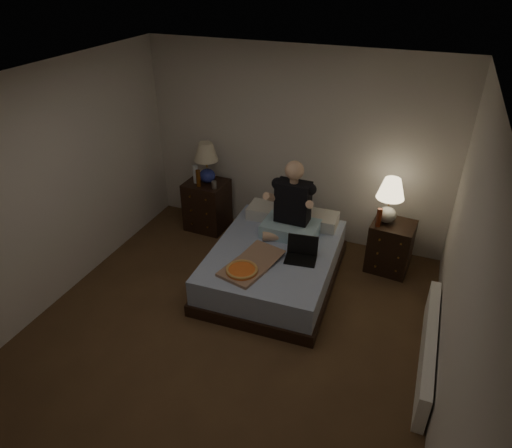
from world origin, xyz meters
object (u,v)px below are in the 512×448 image
at_px(nightstand_right, 390,246).
at_px(beer_bottle_right, 379,218).
at_px(soda_can, 214,185).
at_px(nightstand_left, 207,205).
at_px(person, 292,200).
at_px(laptop, 301,251).
at_px(lamp_right, 389,201).
at_px(water_bottle, 196,174).
at_px(beer_bottle_left, 198,178).
at_px(lamp_left, 207,163).
at_px(bed, 274,265).
at_px(pizza_box, 242,271).
at_px(radiator, 428,348).

xyz_separation_m(nightstand_right, beer_bottle_right, (-0.18, -0.12, 0.43)).
bearing_deg(soda_can, nightstand_left, 146.58).
bearing_deg(soda_can, person, -16.21).
bearing_deg(laptop, soda_can, 142.99).
bearing_deg(lamp_right, person, -159.06).
height_order(water_bottle, beer_bottle_left, water_bottle).
height_order(lamp_right, soda_can, lamp_right).
height_order(soda_can, beer_bottle_right, beer_bottle_right).
height_order(lamp_left, person, person).
distance_m(nightstand_left, lamp_left, 0.63).
bearing_deg(person, beer_bottle_left, 168.07).
relative_size(soda_can, beer_bottle_left, 0.43).
relative_size(person, laptop, 2.74).
height_order(nightstand_right, beer_bottle_left, beer_bottle_left).
relative_size(bed, pizza_box, 2.37).
distance_m(bed, lamp_left, 1.70).
bearing_deg(nightstand_left, lamp_right, 0.79).
bearing_deg(beer_bottle_right, soda_can, 177.92).
distance_m(lamp_right, beer_bottle_left, 2.45).
height_order(beer_bottle_left, beer_bottle_right, beer_bottle_left).
distance_m(nightstand_right, pizza_box, 1.93).
height_order(nightstand_left, laptop, nightstand_left).
xyz_separation_m(nightstand_right, lamp_right, (-0.10, 0.02, 0.60)).
distance_m(lamp_left, beer_bottle_right, 2.34).
bearing_deg(nightstand_left, nightstand_right, 0.45).
xyz_separation_m(nightstand_left, beer_bottle_right, (2.34, -0.20, 0.40)).
relative_size(lamp_right, soda_can, 5.60).
bearing_deg(lamp_right, nightstand_right, -9.98).
bearing_deg(beer_bottle_left, pizza_box, -47.49).
bearing_deg(nightstand_left, person, -16.58).
bearing_deg(water_bottle, bed, -28.84).
distance_m(nightstand_left, laptop, 1.90).
relative_size(bed, soda_can, 18.05).
xyz_separation_m(nightstand_left, lamp_right, (2.42, -0.06, 0.56)).
distance_m(lamp_left, person, 1.43).
relative_size(nightstand_right, laptop, 1.87).
bearing_deg(beer_bottle_right, pizza_box, -135.13).
distance_m(nightstand_right, radiator, 1.55).
bearing_deg(water_bottle, pizza_box, -47.29).
bearing_deg(laptop, beer_bottle_right, 38.66).
bearing_deg(lamp_right, beer_bottle_right, -118.87).
distance_m(soda_can, pizza_box, 1.61).
bearing_deg(beer_bottle_left, soda_can, 4.06).
xyz_separation_m(person, radiator, (1.70, -1.05, -0.72)).
distance_m(nightstand_left, pizza_box, 1.81).
relative_size(nightstand_left, lamp_right, 1.25).
bearing_deg(beer_bottle_right, laptop, -133.70).
relative_size(water_bottle, person, 0.27).
relative_size(nightstand_right, radiator, 0.40).
height_order(nightstand_left, soda_can, soda_can).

